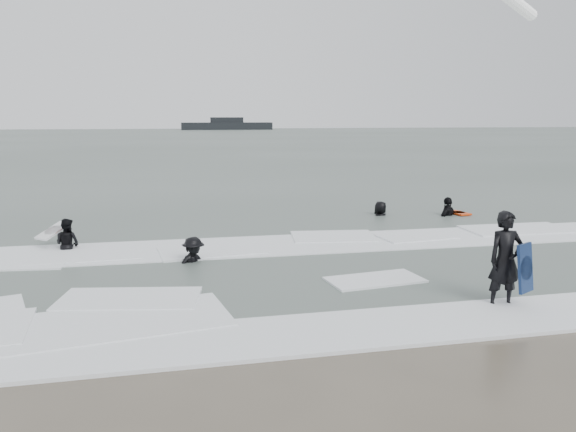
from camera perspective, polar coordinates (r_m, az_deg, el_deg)
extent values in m
plane|color=brown|center=(10.72, 5.46, -10.45)|extent=(320.00, 320.00, 0.00)
plane|color=#47544C|center=(89.71, -9.74, 7.62)|extent=(320.00, 320.00, 0.00)
imported|color=black|center=(12.15, 20.92, -8.59)|extent=(0.72, 0.47, 1.96)
imported|color=black|center=(17.06, -21.45, -3.32)|extent=(0.91, 0.85, 1.49)
imported|color=black|center=(14.68, -9.57, -4.86)|extent=(1.16, 1.04, 1.57)
imported|color=black|center=(22.09, 15.92, -0.06)|extent=(1.19, 0.98, 1.90)
imported|color=black|center=(21.55, 9.37, -0.06)|extent=(1.00, 0.97, 1.73)
cube|color=white|center=(10.18, 6.47, -11.41)|extent=(30.03, 2.32, 0.07)
cube|color=white|center=(16.30, -0.71, -3.05)|extent=(30.00, 2.60, 0.09)
cube|color=black|center=(156.47, -6.23, 9.07)|extent=(24.63, 4.40, 1.94)
cube|color=black|center=(156.45, -6.24, 9.68)|extent=(8.80, 2.64, 1.41)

